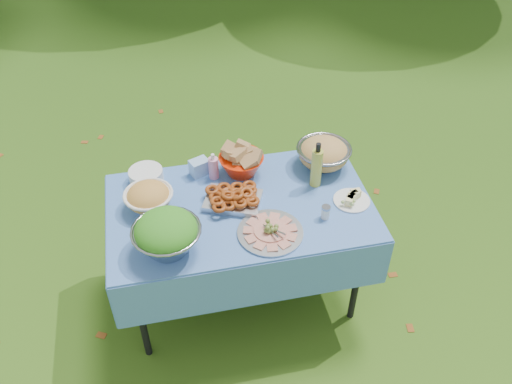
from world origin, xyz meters
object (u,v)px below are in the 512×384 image
charcuterie_platter (270,228)px  salad_bowl (166,234)px  picnic_table (241,252)px  pasta_bowl_steel (324,153)px  plate_stack (146,176)px  oil_bottle (317,165)px  bread_bowl (241,161)px

charcuterie_platter → salad_bowl: bearing=-179.6°
picnic_table → pasta_bowl_steel: bearing=24.8°
plate_stack → picnic_table: bearing=-33.1°
picnic_table → oil_bottle: (0.46, 0.09, 0.52)m
bread_bowl → pasta_bowl_steel: size_ratio=0.82×
salad_bowl → charcuterie_platter: bearing=0.4°
picnic_table → salad_bowl: size_ratio=4.21×
bread_bowl → pasta_bowl_steel: bearing=-3.4°
bread_bowl → oil_bottle: bearing=-26.2°
oil_bottle → charcuterie_platter: bearing=-135.9°
pasta_bowl_steel → charcuterie_platter: size_ratio=0.93×
bread_bowl → charcuterie_platter: bread_bowl is taller
bread_bowl → picnic_table: bearing=-102.3°
picnic_table → charcuterie_platter: charcuterie_platter is taller
salad_bowl → pasta_bowl_steel: bearing=27.4°
picnic_table → oil_bottle: bearing=11.3°
pasta_bowl_steel → charcuterie_platter: bearing=-131.5°
pasta_bowl_steel → oil_bottle: bearing=-120.6°
salad_bowl → oil_bottle: size_ratio=1.20×
charcuterie_platter → plate_stack: bearing=137.1°
bread_bowl → oil_bottle: (0.40, -0.20, 0.06)m
picnic_table → salad_bowl: salad_bowl is taller
salad_bowl → bread_bowl: (0.48, 0.53, -0.03)m
bread_bowl → charcuterie_platter: bearing=-84.5°
charcuterie_platter → oil_bottle: bearing=44.1°
salad_bowl → picnic_table: bearing=30.6°
picnic_table → charcuterie_platter: (0.11, -0.24, 0.42)m
plate_stack → salad_bowl: bearing=-82.4°
picnic_table → bread_bowl: bearing=77.7°
plate_stack → pasta_bowl_steel: bearing=-3.5°
plate_stack → oil_bottle: size_ratio=0.68×
picnic_table → pasta_bowl_steel: (0.56, 0.26, 0.47)m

